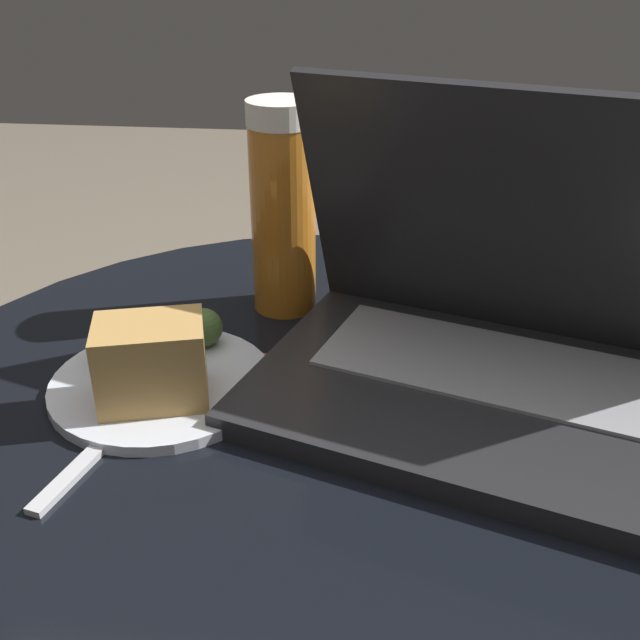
{
  "coord_description": "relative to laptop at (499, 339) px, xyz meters",
  "views": [
    {
      "loc": [
        0.04,
        -0.46,
        0.85
      ],
      "look_at": [
        -0.02,
        0.02,
        0.59
      ],
      "focal_mm": 42.0,
      "sensor_mm": 36.0,
      "label": 1
    }
  ],
  "objects": [
    {
      "name": "laptop",
      "position": [
        0.0,
        0.0,
        0.0
      ],
      "size": [
        0.41,
        0.33,
        0.23
      ],
      "color": "#232326",
      "rests_on": "table"
    },
    {
      "name": "napkin",
      "position": [
        -0.26,
        -0.01,
        -0.05
      ],
      "size": [
        0.16,
        0.12,
        0.0
      ],
      "color": "#B7332D",
      "rests_on": "table"
    },
    {
      "name": "snack_plate",
      "position": [
        -0.26,
        -0.03,
        -0.03
      ],
      "size": [
        0.18,
        0.18,
        0.07
      ],
      "color": "silver",
      "rests_on": "table"
    },
    {
      "name": "beer_glass",
      "position": [
        -0.19,
        0.13,
        0.05
      ],
      "size": [
        0.06,
        0.06,
        0.2
      ],
      "color": "#C6701E",
      "rests_on": "table"
    },
    {
      "name": "fork",
      "position": [
        -0.28,
        -0.08,
        -0.05
      ],
      "size": [
        0.06,
        0.17,
        0.0
      ],
      "color": "silver",
      "rests_on": "table"
    },
    {
      "name": "table",
      "position": [
        -0.12,
        -0.04,
        -0.2
      ],
      "size": [
        0.75,
        0.75,
        0.52
      ],
      "color": "black",
      "rests_on": "ground_plane"
    }
  ]
}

